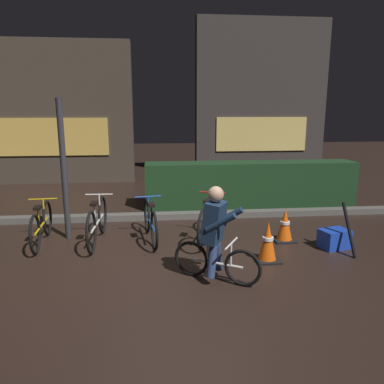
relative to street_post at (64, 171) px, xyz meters
name	(u,v)px	position (x,y,z in m)	size (l,w,h in m)	color
ground_plane	(182,261)	(1.88, -1.20, -1.18)	(40.00, 40.00, 0.00)	black
sidewalk_curb	(175,216)	(1.88, 1.00, -1.12)	(12.00, 0.24, 0.12)	#56544F
hedge_row	(250,184)	(3.68, 1.90, -0.67)	(4.80, 0.70, 1.01)	#19381C
storefront_left	(51,114)	(-1.55, 5.30, 0.89)	(4.82, 0.54, 4.15)	#42382D
storefront_right	(261,100)	(5.01, 6.00, 1.32)	(4.29, 0.54, 5.02)	#383330
street_post	(64,171)	(0.00, 0.00, 0.00)	(0.10, 0.10, 2.36)	#2D2D33
parked_bike_left_mid	(42,225)	(-0.36, -0.23, -0.86)	(0.46, 1.53, 0.71)	black
parked_bike_center_left	(97,222)	(0.54, -0.26, -0.83)	(0.46, 1.67, 0.77)	black
parked_bike_center_right	(150,221)	(1.41, -0.23, -0.86)	(0.46, 1.53, 0.71)	black
parked_bike_right_mid	(209,220)	(2.40, -0.31, -0.83)	(0.62, 1.60, 0.77)	black
traffic_cone_near	(268,242)	(3.12, -1.30, -0.89)	(0.36, 0.36, 0.59)	black
traffic_cone_far	(285,226)	(3.66, -0.50, -0.91)	(0.36, 0.36, 0.55)	black
blue_crate	(334,239)	(4.34, -0.90, -1.03)	(0.44, 0.32, 0.30)	#193DB7
cyclist	(216,234)	(2.26, -1.84, -0.55)	(1.05, 0.69, 1.25)	black
closed_umbrella	(349,229)	(4.43, -1.15, -0.79)	(0.05, 0.05, 0.85)	black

